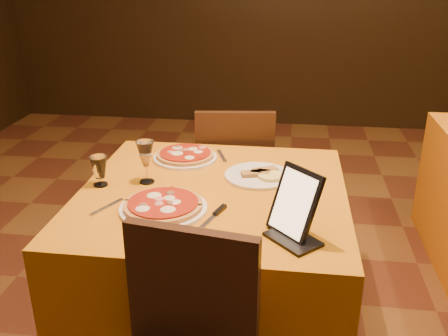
# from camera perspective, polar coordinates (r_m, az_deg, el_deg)

# --- Properties ---
(main_table) EXTENTS (1.10, 1.10, 0.75)m
(main_table) POSITION_cam_1_polar(r_m,az_deg,el_deg) (2.26, -1.21, -11.16)
(main_table) COLOR #C2740C
(main_table) RESTS_ON floor
(chair_main_far) EXTENTS (0.46, 0.46, 0.91)m
(chair_main_far) POSITION_cam_1_polar(r_m,az_deg,el_deg) (2.93, 1.19, -1.11)
(chair_main_far) COLOR black
(chair_main_far) RESTS_ON floor
(pizza_near) EXTENTS (0.34, 0.34, 0.03)m
(pizza_near) POSITION_cam_1_polar(r_m,az_deg,el_deg) (1.92, -6.95, -4.38)
(pizza_near) COLOR white
(pizza_near) RESTS_ON main_table
(pizza_far) EXTENTS (0.31, 0.31, 0.03)m
(pizza_far) POSITION_cam_1_polar(r_m,az_deg,el_deg) (2.40, -4.46, 1.37)
(pizza_far) COLOR white
(pizza_far) RESTS_ON main_table
(cutlet_dish) EXTENTS (0.30, 0.30, 0.03)m
(cutlet_dish) POSITION_cam_1_polar(r_m,az_deg,el_deg) (2.20, 3.92, -0.74)
(cutlet_dish) COLOR white
(cutlet_dish) RESTS_ON main_table
(wine_glass) EXTENTS (0.11, 0.11, 0.19)m
(wine_glass) POSITION_cam_1_polar(r_m,az_deg,el_deg) (2.14, -8.92, 0.71)
(wine_glass) COLOR #D4B878
(wine_glass) RESTS_ON main_table
(water_glass) EXTENTS (0.10, 0.10, 0.13)m
(water_glass) POSITION_cam_1_polar(r_m,az_deg,el_deg) (2.16, -14.05, -0.35)
(water_glass) COLOR white
(water_glass) RESTS_ON main_table
(tablet) EXTENTS (0.20, 0.20, 0.23)m
(tablet) POSITION_cam_1_polar(r_m,az_deg,el_deg) (1.72, 8.08, -3.95)
(tablet) COLOR black
(tablet) RESTS_ON main_table
(knife) EXTENTS (0.09, 0.21, 0.01)m
(knife) POSITION_cam_1_polar(r_m,az_deg,el_deg) (1.83, -1.72, -6.06)
(knife) COLOR #B3B3BA
(knife) RESTS_ON main_table
(fork_near) EXTENTS (0.09, 0.16, 0.01)m
(fork_near) POSITION_cam_1_polar(r_m,az_deg,el_deg) (1.98, -13.22, -4.36)
(fork_near) COLOR silver
(fork_near) RESTS_ON main_table
(fork_far) EXTENTS (0.07, 0.16, 0.01)m
(fork_far) POSITION_cam_1_polar(r_m,az_deg,el_deg) (2.43, -0.25, 1.37)
(fork_far) COLOR silver
(fork_far) RESTS_ON main_table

